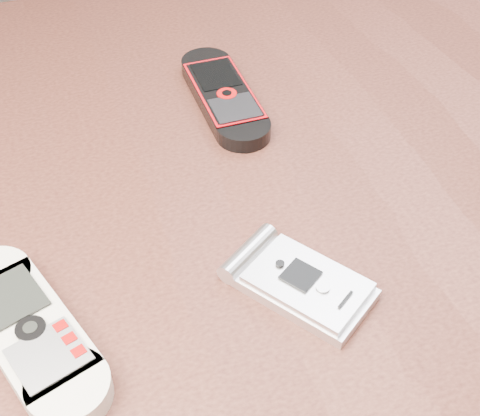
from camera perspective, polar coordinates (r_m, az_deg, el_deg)
name	(u,v)px	position (r m, az deg, el deg)	size (l,w,h in m)	color
table	(234,309)	(0.56, -0.49, -8.66)	(1.20, 0.80, 0.75)	black
nokia_white	(29,331)	(0.43, -17.54, -9.94)	(0.05, 0.15, 0.02)	silver
nokia_black_red	(224,95)	(0.59, -1.41, 9.60)	(0.05, 0.15, 0.01)	black
motorola_razr	(303,284)	(0.43, 5.44, -6.43)	(0.05, 0.10, 0.01)	silver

